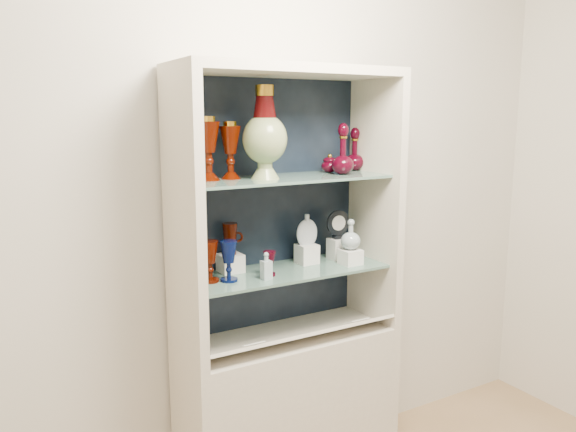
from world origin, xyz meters
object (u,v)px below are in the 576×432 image
ruby_goblet_tall (210,262)px  ruby_pitcher (230,239)px  enamel_urn (265,133)px  clear_square_bottle (266,266)px  ruby_decanter_a (343,146)px  lidded_bowl (330,163)px  cameo_medallion (338,224)px  ruby_goblet_small (270,264)px  clear_round_decanter (351,235)px  cobalt_goblet (229,261)px  ruby_decanter_b (355,148)px  pedestal_lamp_right (230,150)px  flat_flask (307,229)px  pedestal_lamp_left (208,149)px

ruby_goblet_tall → ruby_pitcher: 0.18m
enamel_urn → clear_square_bottle: (-0.03, -0.07, -0.56)m
ruby_decanter_a → lidded_bowl: (-0.01, 0.10, -0.08)m
ruby_goblet_tall → cameo_medallion: cameo_medallion is taller
ruby_goblet_small → clear_round_decanter: 0.43m
ruby_goblet_small → ruby_pitcher: size_ratio=0.77×
cobalt_goblet → clear_square_bottle: cobalt_goblet is taller
ruby_decanter_b → cameo_medallion: size_ratio=1.54×
lidded_bowl → ruby_goblet_tall: (-0.64, -0.06, -0.38)m
ruby_goblet_tall → ruby_goblet_small: size_ratio=1.62×
ruby_decanter_a → ruby_pitcher: size_ratio=1.85×
pedestal_lamp_right → ruby_decanter_a: 0.52m
cameo_medallion → cobalt_goblet: bearing=-169.1°
flat_flask → cameo_medallion: size_ratio=1.04×
ruby_goblet_small → ruby_pitcher: (-0.12, 0.14, 0.10)m
ruby_decanter_a → ruby_decanter_b: size_ratio=1.18×
lidded_bowl → cobalt_goblet: size_ratio=0.52×
pedestal_lamp_right → ruby_decanter_a: (0.52, -0.09, 0.01)m
clear_round_decanter → ruby_pitcher: bearing=163.3°
cameo_medallion → clear_square_bottle: bearing=-160.4°
cobalt_goblet → ruby_pitcher: 0.16m
pedestal_lamp_right → ruby_decanter_b: (0.67, 0.03, -0.01)m
pedestal_lamp_left → lidded_bowl: (0.61, 0.01, -0.09)m
lidded_bowl → ruby_goblet_tall: lidded_bowl is taller
ruby_goblet_small → clear_square_bottle: (-0.04, -0.04, 0.00)m
pedestal_lamp_right → cameo_medallion: pedestal_lamp_right is taller
ruby_goblet_tall → ruby_pitcher: (0.14, 0.10, 0.06)m
ruby_pitcher → clear_round_decanter: 0.56m
ruby_decanter_a → flat_flask: bearing=146.8°
lidded_bowl → flat_flask: (-0.13, -0.01, -0.30)m
enamel_urn → clear_square_bottle: enamel_urn is taller
ruby_decanter_b → enamel_urn: bearing=-169.2°
pedestal_lamp_right → ruby_decanter_a: ruby_decanter_a is taller
pedestal_lamp_left → enamel_urn: size_ratio=0.67×
ruby_decanter_a → ruby_pitcher: ruby_decanter_a is taller
cobalt_goblet → clear_square_bottle: size_ratio=1.47×
ruby_goblet_tall → clear_square_bottle: ruby_goblet_tall is taller
enamel_urn → ruby_goblet_small: bearing=-84.1°
ruby_decanter_a → cameo_medallion: size_ratio=1.82×
ruby_decanter_b → lidded_bowl: size_ratio=2.45×
pedestal_lamp_left → clear_square_bottle: 0.55m
ruby_decanter_b → ruby_goblet_tall: ruby_decanter_b is taller
enamel_urn → clear_round_decanter: size_ratio=2.83×
clear_round_decanter → ruby_decanter_a: bearing=137.0°
pedestal_lamp_left → ruby_decanter_b: 0.78m
pedestal_lamp_right → ruby_goblet_tall: size_ratio=1.38×
flat_flask → clear_round_decanter: size_ratio=1.08×
ruby_pitcher → clear_square_bottle: (0.08, -0.18, -0.09)m
enamel_urn → cobalt_goblet: bearing=-175.5°
ruby_goblet_small → cameo_medallion: (0.42, 0.09, 0.12)m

